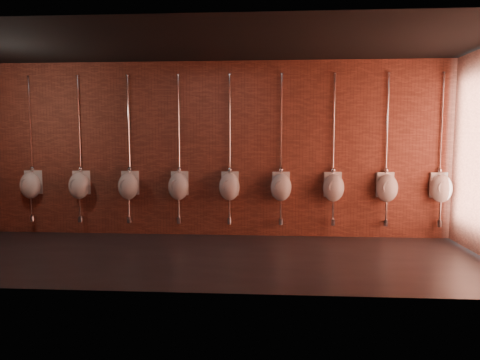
# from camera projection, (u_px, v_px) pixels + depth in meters

# --- Properties ---
(ground) EXTENTS (8.50, 8.50, 0.00)m
(ground) POSITION_uv_depth(u_px,v_px,m) (204.00, 257.00, 6.54)
(ground) COLOR black
(ground) RESTS_ON ground
(room_shell) EXTENTS (8.54, 3.04, 3.22)m
(room_shell) POSITION_uv_depth(u_px,v_px,m) (203.00, 125.00, 6.34)
(room_shell) COLOR black
(room_shell) RESTS_ON ground
(urinal_0) EXTENTS (0.44, 0.40, 2.72)m
(urinal_0) POSITION_uv_depth(u_px,v_px,m) (31.00, 185.00, 8.03)
(urinal_0) COLOR silver
(urinal_0) RESTS_ON ground
(urinal_1) EXTENTS (0.44, 0.40, 2.72)m
(urinal_1) POSITION_uv_depth(u_px,v_px,m) (79.00, 185.00, 7.97)
(urinal_1) COLOR silver
(urinal_1) RESTS_ON ground
(urinal_2) EXTENTS (0.44, 0.40, 2.72)m
(urinal_2) POSITION_uv_depth(u_px,v_px,m) (128.00, 185.00, 7.91)
(urinal_2) COLOR silver
(urinal_2) RESTS_ON ground
(urinal_3) EXTENTS (0.44, 0.40, 2.72)m
(urinal_3) POSITION_uv_depth(u_px,v_px,m) (179.00, 186.00, 7.84)
(urinal_3) COLOR silver
(urinal_3) RESTS_ON ground
(urinal_4) EXTENTS (0.44, 0.40, 2.72)m
(urinal_4) POSITION_uv_depth(u_px,v_px,m) (229.00, 186.00, 7.78)
(urinal_4) COLOR silver
(urinal_4) RESTS_ON ground
(urinal_5) EXTENTS (0.44, 0.40, 2.72)m
(urinal_5) POSITION_uv_depth(u_px,v_px,m) (281.00, 186.00, 7.72)
(urinal_5) COLOR silver
(urinal_5) RESTS_ON ground
(urinal_6) EXTENTS (0.44, 0.40, 2.72)m
(urinal_6) POSITION_uv_depth(u_px,v_px,m) (334.00, 187.00, 7.66)
(urinal_6) COLOR silver
(urinal_6) RESTS_ON ground
(urinal_7) EXTENTS (0.44, 0.40, 2.72)m
(urinal_7) POSITION_uv_depth(u_px,v_px,m) (387.00, 187.00, 7.60)
(urinal_7) COLOR silver
(urinal_7) RESTS_ON ground
(urinal_8) EXTENTS (0.44, 0.40, 2.72)m
(urinal_8) POSITION_uv_depth(u_px,v_px,m) (441.00, 188.00, 7.54)
(urinal_8) COLOR silver
(urinal_8) RESTS_ON ground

